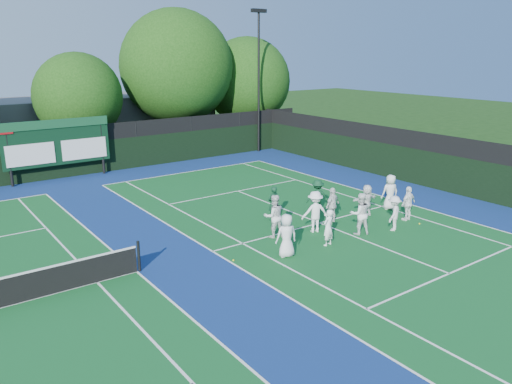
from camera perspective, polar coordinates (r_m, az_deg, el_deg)
ground at (r=21.43m, az=9.11°, el=-4.26°), size 120.00×120.00×0.00m
court_apron at (r=18.74m, az=-6.34°, el=-7.14°), size 34.00×32.00×0.01m
near_court at (r=22.10m, az=7.28°, el=-3.53°), size 11.05×23.85×0.01m
back_fence at (r=31.78m, az=-20.10°, el=4.11°), size 34.00×0.08×3.00m
divider_fence_right at (r=28.48m, az=20.72°, el=2.78°), size 0.08×32.00×3.00m
scoreboard at (r=30.98m, az=-21.81°, el=5.23°), size 6.00×0.21×3.55m
clubhouse at (r=40.39m, az=-18.00°, el=7.54°), size 18.00×6.00×4.00m
light_pole_right at (r=36.99m, az=0.31°, el=14.30°), size 1.20×0.30×10.12m
tree_c at (r=35.29m, az=-19.43°, el=10.02°), size 5.71×5.71×7.26m
tree_d at (r=37.93m, az=-8.90°, el=13.66°), size 8.19×8.19×10.28m
tree_e at (r=41.24m, az=-0.93°, el=12.34°), size 6.93×6.93×8.43m
tennis_ball_1 at (r=24.48m, az=12.06°, el=-1.77°), size 0.07×0.07×0.07m
tennis_ball_3 at (r=18.10m, az=-2.60°, el=-7.80°), size 0.07×0.07×0.07m
tennis_ball_4 at (r=23.68m, az=10.87°, el=-2.30°), size 0.07×0.07×0.07m
tennis_ball_5 at (r=22.89m, az=18.18°, el=-3.47°), size 0.07×0.07×0.07m
player_front_0 at (r=18.22m, az=3.50°, el=-5.00°), size 0.90×0.70×1.63m
player_front_1 at (r=19.44m, az=8.25°, el=-4.05°), size 0.59×0.45×1.46m
player_front_2 at (r=20.82m, az=11.79°, el=-2.44°), size 1.05×0.95×1.75m
player_front_3 at (r=21.62m, az=15.48°, el=-2.36°), size 1.11×0.91×1.50m
player_front_4 at (r=23.07m, az=17.00°, el=-1.26°), size 0.94×0.43×1.56m
player_back_0 at (r=20.07m, az=2.06°, el=-2.77°), size 1.02×0.90×1.78m
player_back_1 at (r=20.77m, az=6.75°, el=-2.26°), size 1.29×1.02×1.75m
player_back_2 at (r=22.04m, az=8.73°, el=-1.49°), size 0.99×0.58×1.59m
player_back_3 at (r=23.21m, az=12.52°, el=-0.94°), size 1.40×0.53×1.48m
player_back_4 at (r=24.45m, az=15.08°, el=-0.01°), size 0.96×0.78×1.69m
coach_left at (r=22.08m, az=1.98°, el=-1.32°), size 0.58×0.39×1.56m
coach_right at (r=23.25m, az=7.03°, el=-0.51°), size 1.17×0.96×1.58m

